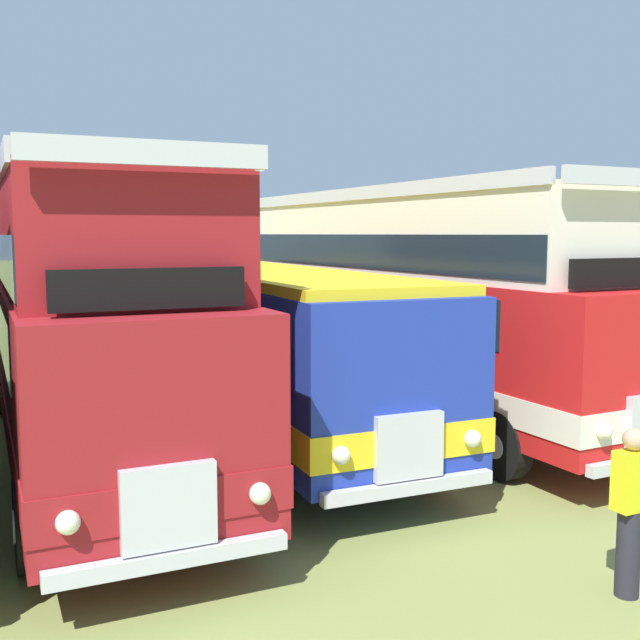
{
  "coord_description": "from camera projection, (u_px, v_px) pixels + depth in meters",
  "views": [
    {
      "loc": [
        4.57,
        -12.64,
        3.63
      ],
      "look_at": [
        11.17,
        0.85,
        1.91
      ],
      "focal_mm": 42.35,
      "sensor_mm": 36.0,
      "label": 1
    }
  ],
  "objects": [
    {
      "name": "bus_ninth_in_row",
      "position": [
        413.0,
        297.0,
        15.12
      ],
      "size": [
        2.7,
        11.45,
        4.52
      ],
      "color": "red",
      "rests_on": "ground"
    },
    {
      "name": "marshal_person",
      "position": [
        630.0,
        511.0,
        7.51
      ],
      "size": [
        0.36,
        0.24,
        1.73
      ],
      "color": "#23232D",
      "rests_on": "ground"
    },
    {
      "name": "bus_seventh_in_row",
      "position": [
        83.0,
        313.0,
        12.16
      ],
      "size": [
        2.86,
        11.6,
        4.52
      ],
      "color": "maroon",
      "rests_on": "ground"
    },
    {
      "name": "bus_eighth_in_row",
      "position": [
        265.0,
        337.0,
        13.77
      ],
      "size": [
        3.07,
        10.64,
        2.99
      ],
      "color": "#1E339E",
      "rests_on": "ground"
    }
  ]
}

